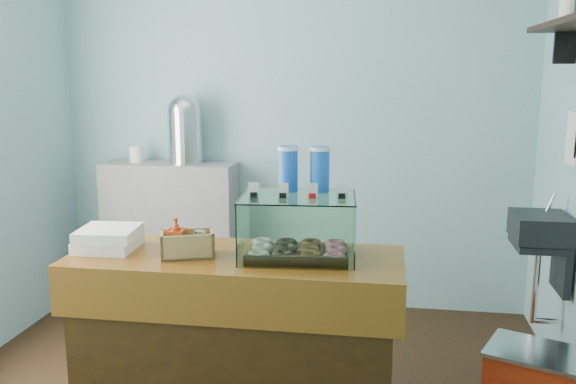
# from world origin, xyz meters

# --- Properties ---
(room_shell) EXTENTS (3.54, 3.04, 2.82)m
(room_shell) POSITION_xyz_m (0.03, 0.01, 1.71)
(room_shell) COLOR #83B4BF
(room_shell) RESTS_ON ground
(counter) EXTENTS (1.60, 0.60, 0.90)m
(counter) POSITION_xyz_m (0.00, -0.25, 0.46)
(counter) COLOR #3C230B
(counter) RESTS_ON ground
(back_shelf) EXTENTS (1.00, 0.32, 1.10)m
(back_shelf) POSITION_xyz_m (-0.90, 1.32, 0.55)
(back_shelf) COLOR gray
(back_shelf) RESTS_ON ground
(display_case) EXTENTS (0.57, 0.43, 0.51)m
(display_case) POSITION_xyz_m (0.30, -0.19, 1.07)
(display_case) COLOR #381C10
(display_case) RESTS_ON counter
(condiment_crate) EXTENTS (0.29, 0.23, 0.19)m
(condiment_crate) POSITION_xyz_m (-0.23, -0.30, 0.97)
(condiment_crate) COLOR tan
(condiment_crate) RESTS_ON counter
(pastry_boxes) EXTENTS (0.31, 0.30, 0.11)m
(pastry_boxes) POSITION_xyz_m (-0.64, -0.25, 0.96)
(pastry_boxes) COLOR white
(pastry_boxes) RESTS_ON counter
(coffee_urn) EXTENTS (0.28, 0.28, 0.51)m
(coffee_urn) POSITION_xyz_m (-0.76, 1.32, 1.37)
(coffee_urn) COLOR silver
(coffee_urn) RESTS_ON back_shelf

